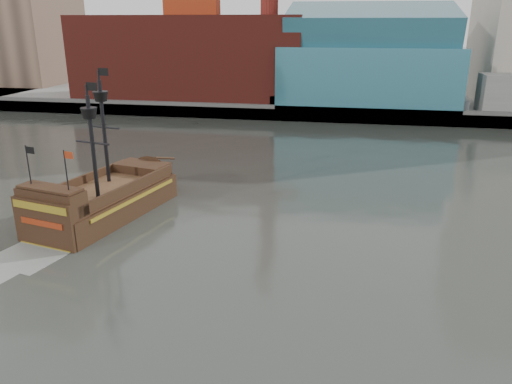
# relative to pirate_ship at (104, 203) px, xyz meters

# --- Properties ---
(ground) EXTENTS (400.00, 400.00, 0.00)m
(ground) POSITION_rel_pirate_ship_xyz_m (12.78, -16.04, -1.20)
(ground) COLOR #2A2E28
(ground) RESTS_ON ground
(promenade_far) EXTENTS (220.00, 60.00, 2.00)m
(promenade_far) POSITION_rel_pirate_ship_xyz_m (12.78, 75.96, -0.20)
(promenade_far) COLOR slate
(promenade_far) RESTS_ON ground
(seawall) EXTENTS (220.00, 1.00, 2.60)m
(seawall) POSITION_rel_pirate_ship_xyz_m (12.78, 46.46, 0.10)
(seawall) COLOR #4C4C49
(seawall) RESTS_ON ground
(pirate_ship) EXTENTS (8.98, 18.41, 13.24)m
(pirate_ship) POSITION_rel_pirate_ship_xyz_m (0.00, 0.00, 0.00)
(pirate_ship) COLOR black
(pirate_ship) RESTS_ON ground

